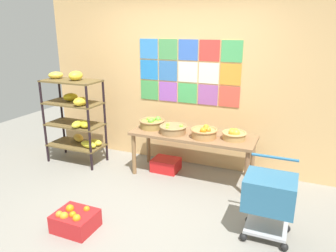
{
  "coord_description": "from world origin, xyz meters",
  "views": [
    {
      "loc": [
        1.68,
        -2.94,
        2.11
      ],
      "look_at": [
        0.14,
        0.66,
        0.89
      ],
      "focal_mm": 34.35,
      "sensor_mm": 36.0,
      "label": 1
    }
  ],
  "objects_px": {
    "display_table": "(192,139)",
    "fruit_basket_back_right": "(173,129)",
    "fruit_basket_centre": "(204,132)",
    "fruit_basket_right": "(152,123)",
    "produce_crate_under_table": "(166,165)",
    "shopping_cart": "(269,195)",
    "orange_crate_foreground": "(75,220)",
    "banana_shelf_unit": "(76,113)",
    "fruit_basket_left": "(234,135)"
  },
  "relations": [
    {
      "from": "display_table",
      "to": "fruit_basket_back_right",
      "type": "xyz_separation_m",
      "value": [
        -0.27,
        -0.08,
        0.14
      ]
    },
    {
      "from": "fruit_basket_right",
      "to": "orange_crate_foreground",
      "type": "bearing_deg",
      "value": -92.98
    },
    {
      "from": "produce_crate_under_table",
      "to": "shopping_cart",
      "type": "xyz_separation_m",
      "value": [
        1.61,
        -1.07,
        0.39
      ]
    },
    {
      "from": "fruit_basket_centre",
      "to": "shopping_cart",
      "type": "bearing_deg",
      "value": -43.61
    },
    {
      "from": "fruit_basket_right",
      "to": "orange_crate_foreground",
      "type": "height_order",
      "value": "fruit_basket_right"
    },
    {
      "from": "fruit_basket_left",
      "to": "shopping_cart",
      "type": "relative_size",
      "value": 0.4
    },
    {
      "from": "fruit_basket_right",
      "to": "fruit_basket_back_right",
      "type": "height_order",
      "value": "fruit_basket_right"
    },
    {
      "from": "fruit_basket_back_right",
      "to": "produce_crate_under_table",
      "type": "distance_m",
      "value": 0.66
    },
    {
      "from": "fruit_basket_right",
      "to": "produce_crate_under_table",
      "type": "bearing_deg",
      "value": 4.44
    },
    {
      "from": "fruit_basket_left",
      "to": "produce_crate_under_table",
      "type": "xyz_separation_m",
      "value": [
        -1.02,
        0.04,
        -0.63
      ]
    },
    {
      "from": "fruit_basket_left",
      "to": "fruit_basket_right",
      "type": "distance_m",
      "value": 1.23
    },
    {
      "from": "display_table",
      "to": "banana_shelf_unit",
      "type": "bearing_deg",
      "value": -174.28
    },
    {
      "from": "fruit_basket_back_right",
      "to": "produce_crate_under_table",
      "type": "bearing_deg",
      "value": 142.82
    },
    {
      "from": "banana_shelf_unit",
      "to": "orange_crate_foreground",
      "type": "bearing_deg",
      "value": -53.52
    },
    {
      "from": "fruit_basket_back_right",
      "to": "produce_crate_under_table",
      "type": "relative_size",
      "value": 0.98
    },
    {
      "from": "fruit_basket_back_right",
      "to": "orange_crate_foreground",
      "type": "xyz_separation_m",
      "value": [
        -0.47,
        -1.63,
        -0.61
      ]
    },
    {
      "from": "banana_shelf_unit",
      "to": "produce_crate_under_table",
      "type": "xyz_separation_m",
      "value": [
        1.43,
        0.24,
        -0.72
      ]
    },
    {
      "from": "produce_crate_under_table",
      "to": "shopping_cart",
      "type": "height_order",
      "value": "shopping_cart"
    },
    {
      "from": "produce_crate_under_table",
      "to": "fruit_basket_right",
      "type": "bearing_deg",
      "value": -175.56
    },
    {
      "from": "display_table",
      "to": "fruit_basket_right",
      "type": "height_order",
      "value": "fruit_basket_right"
    },
    {
      "from": "display_table",
      "to": "fruit_basket_centre",
      "type": "bearing_deg",
      "value": -23.63
    },
    {
      "from": "produce_crate_under_table",
      "to": "orange_crate_foreground",
      "type": "height_order",
      "value": "orange_crate_foreground"
    },
    {
      "from": "display_table",
      "to": "fruit_basket_right",
      "type": "bearing_deg",
      "value": 177.08
    },
    {
      "from": "fruit_basket_left",
      "to": "fruit_basket_centre",
      "type": "distance_m",
      "value": 0.4
    },
    {
      "from": "display_table",
      "to": "orange_crate_foreground",
      "type": "relative_size",
      "value": 4.09
    },
    {
      "from": "fruit_basket_centre",
      "to": "orange_crate_foreground",
      "type": "height_order",
      "value": "fruit_basket_centre"
    },
    {
      "from": "banana_shelf_unit",
      "to": "produce_crate_under_table",
      "type": "relative_size",
      "value": 3.71
    },
    {
      "from": "fruit_basket_centre",
      "to": "fruit_basket_right",
      "type": "bearing_deg",
      "value": 172.05
    },
    {
      "from": "produce_crate_under_table",
      "to": "orange_crate_foreground",
      "type": "xyz_separation_m",
      "value": [
        -0.31,
        -1.76,
        0.02
      ]
    },
    {
      "from": "display_table",
      "to": "fruit_basket_right",
      "type": "relative_size",
      "value": 4.69
    },
    {
      "from": "fruit_basket_right",
      "to": "shopping_cart",
      "type": "relative_size",
      "value": 0.46
    },
    {
      "from": "fruit_basket_left",
      "to": "produce_crate_under_table",
      "type": "relative_size",
      "value": 0.83
    },
    {
      "from": "fruit_basket_centre",
      "to": "produce_crate_under_table",
      "type": "relative_size",
      "value": 0.92
    },
    {
      "from": "shopping_cart",
      "to": "orange_crate_foreground",
      "type": "bearing_deg",
      "value": -146.28
    },
    {
      "from": "banana_shelf_unit",
      "to": "shopping_cart",
      "type": "bearing_deg",
      "value": -15.33
    },
    {
      "from": "banana_shelf_unit",
      "to": "fruit_basket_back_right",
      "type": "distance_m",
      "value": 1.6
    },
    {
      "from": "orange_crate_foreground",
      "to": "fruit_basket_back_right",
      "type": "bearing_deg",
      "value": 73.8
    },
    {
      "from": "orange_crate_foreground",
      "to": "fruit_basket_left",
      "type": "bearing_deg",
      "value": 52.35
    },
    {
      "from": "produce_crate_under_table",
      "to": "shopping_cart",
      "type": "relative_size",
      "value": 0.49
    },
    {
      "from": "fruit_basket_right",
      "to": "fruit_basket_back_right",
      "type": "xyz_separation_m",
      "value": [
        0.38,
        -0.11,
        -0.01
      ]
    },
    {
      "from": "fruit_basket_back_right",
      "to": "shopping_cart",
      "type": "xyz_separation_m",
      "value": [
        1.44,
        -0.94,
        -0.24
      ]
    },
    {
      "from": "fruit_basket_back_right",
      "to": "shopping_cart",
      "type": "bearing_deg",
      "value": -33.19
    },
    {
      "from": "display_table",
      "to": "fruit_basket_left",
      "type": "bearing_deg",
      "value": 0.71
    },
    {
      "from": "banana_shelf_unit",
      "to": "display_table",
      "type": "distance_m",
      "value": 1.89
    },
    {
      "from": "fruit_basket_back_right",
      "to": "fruit_basket_centre",
      "type": "distance_m",
      "value": 0.46
    },
    {
      "from": "fruit_basket_centre",
      "to": "produce_crate_under_table",
      "type": "xyz_separation_m",
      "value": [
        -0.63,
        0.13,
        -0.64
      ]
    },
    {
      "from": "fruit_basket_back_right",
      "to": "fruit_basket_centre",
      "type": "bearing_deg",
      "value": -0.93
    },
    {
      "from": "orange_crate_foreground",
      "to": "fruit_basket_right",
      "type": "bearing_deg",
      "value": 87.02
    },
    {
      "from": "fruit_basket_right",
      "to": "produce_crate_under_table",
      "type": "xyz_separation_m",
      "value": [
        0.22,
        0.02,
        -0.64
      ]
    },
    {
      "from": "shopping_cart",
      "to": "fruit_basket_back_right",
      "type": "bearing_deg",
      "value": 160.76
    }
  ]
}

